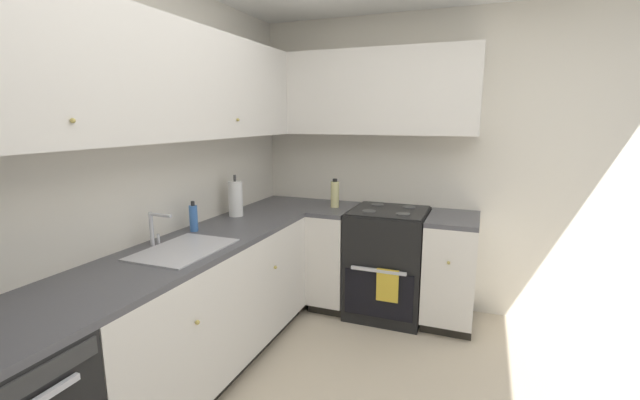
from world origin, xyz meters
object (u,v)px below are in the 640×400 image
at_px(oven_range, 388,261).
at_px(paper_towel_roll, 236,199).
at_px(oil_bottle, 335,194).
at_px(soap_bottle, 194,218).

relative_size(oven_range, paper_towel_roll, 3.12).
bearing_deg(paper_towel_roll, oil_bottle, -45.85).
bearing_deg(soap_bottle, oven_range, -45.03).
xyz_separation_m(oven_range, paper_towel_roll, (-0.61, 1.09, 0.58)).
relative_size(soap_bottle, oil_bottle, 0.83).
height_order(soap_bottle, paper_towel_roll, paper_towel_roll).
bearing_deg(oven_range, soap_bottle, 134.97).
xyz_separation_m(oven_range, soap_bottle, (-1.11, 1.11, 0.53)).
xyz_separation_m(paper_towel_roll, oil_bottle, (0.60, -0.61, -0.02)).
height_order(paper_towel_roll, oil_bottle, paper_towel_roll).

